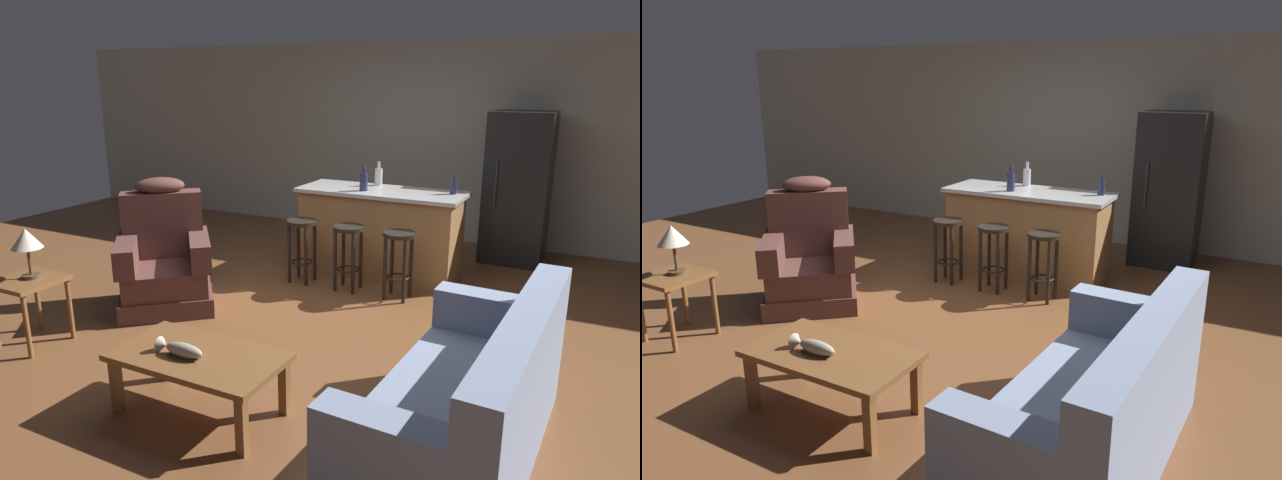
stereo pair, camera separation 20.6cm
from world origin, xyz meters
TOP-DOWN VIEW (x-y plane):
  - ground_plane at (0.00, 0.00)m, footprint 12.00×12.00m
  - back_wall at (0.00, 3.12)m, footprint 12.00×0.05m
  - coffee_table at (-0.01, -1.79)m, footprint 1.10×0.60m
  - fish_figurine at (-0.09, -1.86)m, footprint 0.34×0.10m
  - couch at (1.64, -1.48)m, footprint 0.93×1.94m
  - recliner_near_lamp at (-1.51, -0.42)m, footprint 1.18×1.18m
  - end_table at (-1.88, -1.59)m, footprint 0.48×0.48m
  - table_lamp at (-1.87, -1.56)m, footprint 0.24×0.24m
  - kitchen_island at (0.00, 1.35)m, footprint 1.80×0.70m
  - bar_stool_left at (-0.64, 0.72)m, footprint 0.32×0.32m
  - bar_stool_middle at (-0.10, 0.72)m, footprint 0.32×0.32m
  - bar_stool_right at (0.44, 0.72)m, footprint 0.32×0.32m
  - refrigerator at (1.24, 2.55)m, footprint 0.70×0.69m
  - bottle_tall_green at (-0.14, 1.61)m, footprint 0.09×0.09m
  - bottle_short_amber at (0.75, 1.49)m, footprint 0.07×0.07m
  - bottle_wine_dark at (-0.16, 1.23)m, footprint 0.09×0.09m

SIDE VIEW (x-z plane):
  - ground_plane at x=0.00m, z-range 0.00..0.00m
  - couch at x=1.64m, z-range -0.13..0.81m
  - coffee_table at x=-0.01m, z-range 0.15..0.57m
  - recliner_near_lamp at x=-1.51m, z-range -0.18..1.02m
  - end_table at x=-1.88m, z-range 0.18..0.74m
  - fish_figurine at x=-0.09m, z-range 0.41..0.51m
  - bar_stool_left at x=-0.64m, z-range 0.13..0.81m
  - bar_stool_middle at x=-0.10m, z-range 0.13..0.81m
  - bar_stool_right at x=0.44m, z-range 0.13..0.81m
  - kitchen_island at x=0.00m, z-range 0.00..0.95m
  - table_lamp at x=-1.87m, z-range 0.66..1.07m
  - refrigerator at x=1.24m, z-range 0.00..1.76m
  - bottle_short_amber at x=0.75m, z-range 0.93..1.13m
  - bottle_tall_green at x=-0.14m, z-range 0.92..1.18m
  - bottle_wine_dark at x=-0.16m, z-range 0.92..1.19m
  - back_wall at x=0.00m, z-range 0.00..2.60m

